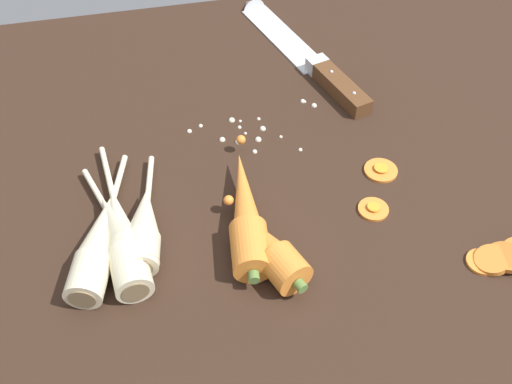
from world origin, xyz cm
name	(u,v)px	position (x,y,z in cm)	size (l,w,h in cm)	color
ground_plane	(252,200)	(0.00, 0.00, -2.00)	(120.00, 90.00, 4.00)	#332116
chefs_knife	(297,48)	(12.99, 26.96, 0.65)	(12.58, 34.33, 4.18)	silver
whole_carrot	(246,213)	(-1.93, -5.47, 2.10)	(6.16, 21.91, 4.20)	orange
whole_carrot_second	(268,247)	(-0.65, -10.65, 2.10)	(7.92, 14.34, 4.20)	orange
parsnip_front	(122,236)	(-15.74, -5.65, 1.98)	(5.47, 23.47, 4.00)	beige
parsnip_mid_left	(98,244)	(-18.40, -6.14, 1.98)	(7.84, 21.27, 4.00)	beige
parsnip_mid_right	(121,232)	(-15.84, -5.04, 1.98)	(7.85, 17.62, 4.00)	beige
parsnip_back	(144,226)	(-13.36, -4.73, 1.98)	(5.72, 17.65, 4.00)	beige
carrot_slice_stray_near	(381,169)	(16.28, -0.66, 0.36)	(4.17, 4.17, 0.70)	orange
carrot_slice_stray_mid	(373,208)	(13.10, -6.54, 0.36)	(3.61, 3.61, 0.70)	orange
mince_crumbs	(254,126)	(2.62, 10.78, 0.37)	(18.52, 10.16, 0.87)	silver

